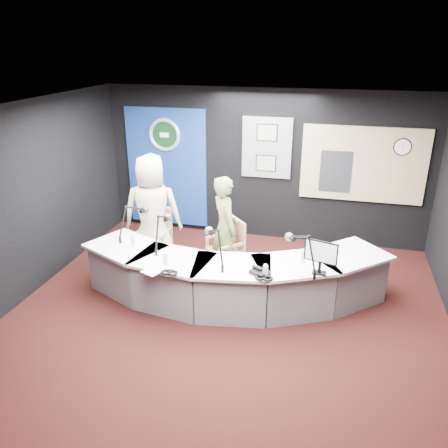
% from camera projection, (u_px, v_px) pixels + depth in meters
% --- Properties ---
extents(ground, '(6.00, 6.00, 0.00)m').
position_uv_depth(ground, '(224.00, 321.00, 6.14)').
color(ground, black).
rests_on(ground, ground).
extents(ceiling, '(6.00, 6.00, 0.02)m').
position_uv_depth(ceiling, '(224.00, 113.00, 5.07)').
color(ceiling, silver).
rests_on(ceiling, ground).
extents(wall_back, '(6.00, 0.02, 2.80)m').
position_uv_depth(wall_back, '(264.00, 166.00, 8.29)').
color(wall_back, black).
rests_on(wall_back, ground).
extents(wall_front, '(6.00, 0.02, 2.80)m').
position_uv_depth(wall_front, '(111.00, 400.00, 2.92)').
color(wall_front, black).
rests_on(wall_front, ground).
extents(wall_left, '(0.02, 6.00, 2.80)m').
position_uv_depth(wall_left, '(17.00, 207.00, 6.29)').
color(wall_left, black).
rests_on(wall_left, ground).
extents(broadcast_desk, '(4.50, 1.90, 0.75)m').
position_uv_depth(broadcast_desk, '(230.00, 278.00, 6.50)').
color(broadcast_desk, silver).
rests_on(broadcast_desk, ground).
extents(backdrop_panel, '(1.60, 0.05, 2.30)m').
position_uv_depth(backdrop_panel, '(167.00, 168.00, 8.76)').
color(backdrop_panel, navy).
rests_on(backdrop_panel, wall_back).
extents(agency_seal, '(0.63, 0.07, 0.63)m').
position_uv_depth(agency_seal, '(164.00, 135.00, 8.47)').
color(agency_seal, silver).
rests_on(agency_seal, backdrop_panel).
extents(seal_center, '(0.48, 0.01, 0.48)m').
position_uv_depth(seal_center, '(165.00, 135.00, 8.48)').
color(seal_center, black).
rests_on(seal_center, backdrop_panel).
extents(pinboard, '(0.90, 0.04, 1.10)m').
position_uv_depth(pinboard, '(267.00, 148.00, 8.12)').
color(pinboard, slate).
rests_on(pinboard, wall_back).
extents(framed_photo_upper, '(0.34, 0.02, 0.27)m').
position_uv_depth(framed_photo_upper, '(267.00, 133.00, 7.99)').
color(framed_photo_upper, gray).
rests_on(framed_photo_upper, pinboard).
extents(framed_photo_lower, '(0.34, 0.02, 0.27)m').
position_uv_depth(framed_photo_lower, '(266.00, 163.00, 8.20)').
color(framed_photo_lower, gray).
rests_on(framed_photo_lower, pinboard).
extents(booth_window_frame, '(2.12, 0.06, 1.32)m').
position_uv_depth(booth_window_frame, '(363.00, 165.00, 7.81)').
color(booth_window_frame, tan).
rests_on(booth_window_frame, wall_back).
extents(booth_glow, '(2.00, 0.02, 1.20)m').
position_uv_depth(booth_glow, '(363.00, 165.00, 7.81)').
color(booth_glow, '#FFE3A1').
rests_on(booth_glow, booth_window_frame).
extents(equipment_rack, '(0.55, 0.02, 0.75)m').
position_uv_depth(equipment_rack, '(336.00, 172.00, 7.95)').
color(equipment_rack, black).
rests_on(equipment_rack, booth_window_frame).
extents(wall_clock, '(0.28, 0.01, 0.28)m').
position_uv_depth(wall_clock, '(403.00, 147.00, 7.52)').
color(wall_clock, white).
rests_on(wall_clock, booth_window_frame).
extents(armchair_left, '(0.57, 0.57, 0.99)m').
position_uv_depth(armchair_left, '(154.00, 238.00, 7.48)').
color(armchair_left, '#B87B54').
rests_on(armchair_left, ground).
extents(armchair_right, '(0.78, 0.78, 0.99)m').
position_uv_depth(armchair_right, '(225.00, 248.00, 7.13)').
color(armchair_right, '#B87B54').
rests_on(armchair_right, ground).
extents(draped_jacket, '(0.50, 0.12, 0.70)m').
position_uv_depth(draped_jacket, '(158.00, 226.00, 7.67)').
color(draped_jacket, gray).
rests_on(draped_jacket, armchair_left).
extents(person_man, '(1.06, 0.83, 1.92)m').
position_uv_depth(person_man, '(152.00, 212.00, 7.31)').
color(person_man, beige).
rests_on(person_man, ground).
extents(person_woman, '(0.68, 0.73, 1.68)m').
position_uv_depth(person_woman, '(225.00, 228.00, 6.99)').
color(person_woman, olive).
rests_on(person_woman, ground).
extents(computer_monitor, '(0.39, 0.14, 0.27)m').
position_uv_depth(computer_monitor, '(321.00, 251.00, 5.71)').
color(computer_monitor, black).
rests_on(computer_monitor, broadcast_desk).
extents(desk_phone, '(0.28, 0.26, 0.06)m').
position_uv_depth(desk_phone, '(260.00, 272.00, 5.81)').
color(desk_phone, black).
rests_on(desk_phone, broadcast_desk).
extents(headphones_near, '(0.21, 0.21, 0.03)m').
position_uv_depth(headphones_near, '(264.00, 278.00, 5.69)').
color(headphones_near, black).
rests_on(headphones_near, broadcast_desk).
extents(headphones_far, '(0.23, 0.23, 0.04)m').
position_uv_depth(headphones_far, '(169.00, 273.00, 5.82)').
color(headphones_far, black).
rests_on(headphones_far, broadcast_desk).
extents(paper_stack, '(0.32, 0.38, 0.00)m').
position_uv_depth(paper_stack, '(130.00, 243.00, 6.71)').
color(paper_stack, white).
rests_on(paper_stack, broadcast_desk).
extents(notepad, '(0.33, 0.38, 0.00)m').
position_uv_depth(notepad, '(155.00, 270.00, 5.93)').
color(notepad, white).
rests_on(notepad, broadcast_desk).
extents(boom_mic_a, '(0.29, 0.72, 0.60)m').
position_uv_depth(boom_mic_a, '(133.00, 218.00, 6.84)').
color(boom_mic_a, black).
rests_on(boom_mic_a, broadcast_desk).
extents(boom_mic_b, '(0.17, 0.74, 0.60)m').
position_uv_depth(boom_mic_b, '(162.00, 227.00, 6.49)').
color(boom_mic_b, black).
rests_on(boom_mic_b, broadcast_desk).
extents(boom_mic_c, '(0.45, 0.65, 0.60)m').
position_uv_depth(boom_mic_c, '(215.00, 242.00, 6.03)').
color(boom_mic_c, black).
rests_on(boom_mic_c, broadcast_desk).
extents(boom_mic_d, '(0.51, 0.60, 0.60)m').
position_uv_depth(boom_mic_d, '(302.00, 248.00, 5.85)').
color(boom_mic_d, black).
rests_on(boom_mic_d, broadcast_desk).
extents(water_bottles, '(2.53, 0.60, 0.18)m').
position_uv_depth(water_bottles, '(210.00, 255.00, 6.15)').
color(water_bottles, silver).
rests_on(water_bottles, broadcast_desk).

